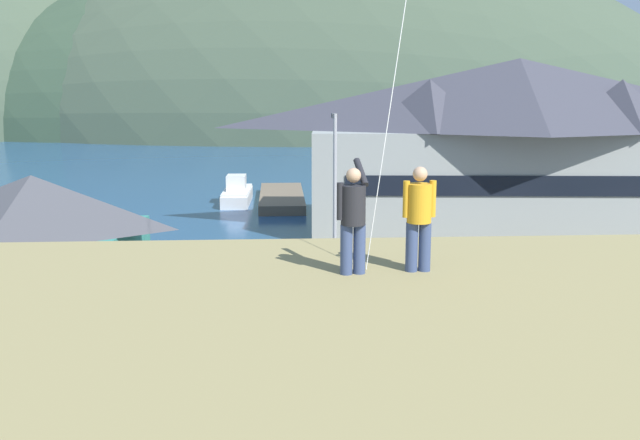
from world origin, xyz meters
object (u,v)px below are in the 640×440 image
Objects in this scene: parked_car_mid_row_center at (183,282)px; person_kite_flyer at (353,217)px; wharf_dock at (282,198)px; parking_light_pole at (335,187)px; parked_car_front_row_end at (517,289)px; parked_car_back_row_right at (371,281)px; storage_shed_near_lot at (37,256)px; parked_car_front_row_silver at (481,325)px; moored_boat_wharfside at (237,194)px; parked_car_corner_spot at (227,341)px; person_companion at (419,216)px; harbor_lodge at (517,141)px.

parked_car_mid_row_center is 2.31× the size of person_kite_flyer.
parking_light_pole reaches higher than wharf_dock.
parked_car_back_row_right is (-5.46, 1.48, 0.00)m from parked_car_front_row_end.
storage_shed_near_lot is 1.74× the size of parked_car_front_row_silver.
person_kite_flyer reaches higher than wharf_dock.
moored_boat_wharfside reaches higher than wharf_dock.
storage_shed_near_lot is 1.24× the size of moored_boat_wharfside.
parked_car_corner_spot is 11.85m from person_kite_flyer.
moored_boat_wharfside is 1.40× the size of parked_car_back_row_right.
parked_car_mid_row_center is 7.50m from parked_car_back_row_right.
storage_shed_near_lot is at bearing -106.72° from wharf_dock.
parked_car_front_row_silver is at bearing -9.39° from storage_shed_near_lot.
storage_shed_near_lot is 7.78m from parked_car_corner_spot.
parked_car_corner_spot is at bearing 111.65° from person_companion.
person_kite_flyer is at bearing -174.39° from person_companion.
parked_car_corner_spot is at bearing -154.81° from parked_car_front_row_end.
parking_light_pole is (-6.64, 4.87, 3.30)m from parked_car_front_row_end.
parked_car_front_row_end is at bearing 5.27° from storage_shed_near_lot.
parked_car_back_row_right is at bearing 164.80° from parked_car_front_row_end.
person_kite_flyer is (2.82, -9.98, 5.74)m from parked_car_corner_spot.
harbor_lodge is 6.07× the size of parked_car_mid_row_center.
parked_car_front_row_silver is at bearing -72.77° from moored_boat_wharfside.
parking_light_pole reaches higher than parked_car_front_row_end.
person_companion is at bearing -90.55° from parking_light_pole.
parked_car_front_row_end reaches higher than wharf_dock.
parking_light_pole is 19.95m from person_companion.
wharf_dock is 25.79m from parked_car_back_row_right.
harbor_lodge is at bearing -32.74° from moored_boat_wharfside.
parked_car_mid_row_center is at bearing 110.11° from person_companion.
parked_car_back_row_right is at bearing 14.47° from storage_shed_near_lot.
person_companion is at bearing -51.46° from storage_shed_near_lot.
person_kite_flyer is (-2.47, -16.52, 5.74)m from parked_car_back_row_right.
harbor_lodge is 2.32× the size of wharf_dock.
person_companion is (3.92, -9.87, 5.73)m from parked_car_corner_spot.
person_kite_flyer is at bearing -84.29° from moored_boat_wharfside.
person_kite_flyer is at bearing -98.51° from parked_car_back_row_right.
parked_car_front_row_end is at bearing 58.10° from parked_car_front_row_silver.
person_kite_flyer is at bearing -88.77° from wharf_dock.
parked_car_back_row_right is 4.88m from parking_light_pole.
parked_car_front_row_end is at bearing -71.91° from wharf_dock.
moored_boat_wharfside is 1.41× the size of parked_car_mid_row_center.
harbor_lodge is 14.04× the size of person_kite_flyer.
parked_car_back_row_right is at bearing 117.76° from parked_car_front_row_silver.
parked_car_front_row_silver is 10.38m from parking_light_pole.
moored_boat_wharfside is 1.41× the size of parked_car_front_row_silver.
wharf_dock is at bearing 97.52° from parked_car_back_row_right.
storage_shed_near_lot is 1.75× the size of parked_car_mid_row_center.
parking_light_pole is (5.47, -21.96, 3.65)m from moored_boat_wharfside.
parked_car_front_row_end is at bearing 62.19° from person_kite_flyer.
parked_car_corner_spot is 2.33× the size of person_kite_flyer.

